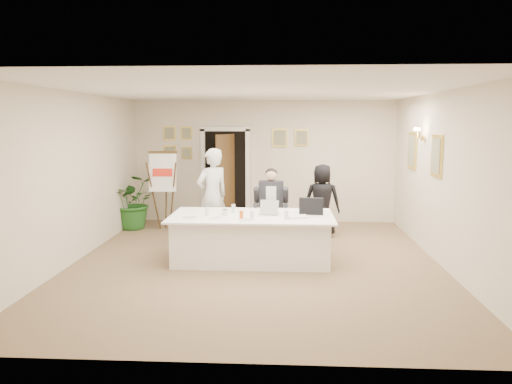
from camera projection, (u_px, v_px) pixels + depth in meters
The scene contains 28 objects.
floor at pixel (256, 262), 8.26m from camera, with size 7.00×7.00×0.00m, color brown.
ceiling at pixel (256, 90), 7.87m from camera, with size 6.00×7.00×0.02m, color white.
wall_back at pixel (264, 162), 11.52m from camera, with size 6.00×0.10×2.80m, color beige.
wall_front at pixel (235, 221), 4.60m from camera, with size 6.00×0.10×2.80m, color beige.
wall_left at pixel (75, 177), 8.23m from camera, with size 0.10×7.00×2.80m, color beige.
wall_right at pixel (445, 180), 7.90m from camera, with size 0.10×7.00×2.80m, color beige.
doorway at pixel (226, 178), 11.45m from camera, with size 1.14×0.86×2.20m.
pictures_back_wall at pixel (230, 142), 11.48m from camera, with size 3.40×0.06×0.80m, color #DEBF4C, non-canonical shape.
pictures_right_wall at pixel (423, 153), 9.04m from camera, with size 0.06×2.20×0.80m, color #DEBF4C, non-canonical shape.
wall_sconce at pixel (420, 134), 8.99m from camera, with size 0.20×0.30×0.24m, color #B08438, non-canonical shape.
conference_table at pixel (252, 237), 8.33m from camera, with size 2.70×1.44×0.78m.
seated_man at pixel (271, 206), 9.39m from camera, with size 0.63×0.67×1.47m, color black, non-canonical shape.
flip_chart at pixel (164, 194), 10.67m from camera, with size 0.58×0.38×1.66m.
standing_man at pixel (212, 196), 9.45m from camera, with size 0.66×0.44×1.82m, color silver.
standing_woman at pixel (322, 200), 10.07m from camera, with size 0.72×0.47×1.48m, color black.
potted_palm at pixel (134, 201), 10.84m from camera, with size 1.07×0.93×1.19m, color #225A1E.
laptop at pixel (269, 206), 8.34m from camera, with size 0.31×0.34×0.28m, color #B7BABC, non-canonical shape.
laptop_bag at pixel (311, 206), 8.31m from camera, with size 0.40×0.11×0.28m, color black.
paper_stack at pixel (298, 217), 8.03m from camera, with size 0.33×0.23×0.03m, color white.
plate_left at pixel (190, 217), 8.03m from camera, with size 0.24×0.24×0.01m, color white.
plate_mid at pixel (215, 218), 7.96m from camera, with size 0.21×0.21×0.01m, color white.
plate_near at pixel (246, 220), 7.82m from camera, with size 0.20×0.20×0.01m, color white.
glass_a at pixel (207, 211), 8.22m from camera, with size 0.07×0.07×0.14m, color silver.
glass_b at pixel (252, 215), 7.86m from camera, with size 0.06×0.06×0.14m, color silver.
glass_c at pixel (286, 215), 7.89m from camera, with size 0.06×0.06×0.14m, color silver.
glass_d at pixel (233, 208), 8.51m from camera, with size 0.06×0.06×0.14m, color silver.
oj_glass at pixel (241, 215), 7.91m from camera, with size 0.06×0.06×0.13m, color #D95612.
steel_jug at pixel (225, 212), 8.20m from camera, with size 0.10×0.10×0.11m, color silver.
Camera 1 is at (0.45, -8.00, 2.30)m, focal length 35.00 mm.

